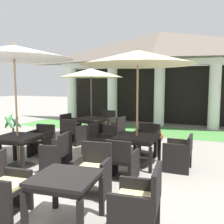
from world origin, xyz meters
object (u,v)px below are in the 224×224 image
patio_chair_mid_left_south (122,161)px  patio_chair_far_back_north (42,141)px  patio_umbrella_near_foreground (91,74)px  patio_chair_near_foreground_north (106,123)px  patio_table_mid_left (137,140)px  patio_umbrella_far_back (14,53)px  patio_chair_near_foreground_south (73,132)px  patio_umbrella_mid_left (138,59)px  patio_chair_near_foreground_east (115,130)px  patio_chair_mid_left_north (148,140)px  patio_table_far_back (18,140)px  patio_table_mid_right (65,183)px  potted_palm_left_edge (13,134)px  patio_chair_far_back_east (57,153)px  patio_chair_near_foreground_west (70,125)px  terracotta_urn (159,136)px  patio_chair_mid_left_west (99,144)px  patio_chair_mid_left_east (179,153)px  patio_chair_mid_right_north (93,171)px  patio_table_near_foreground (91,121)px  patio_chair_mid_right_east (139,205)px  patio_chair_mid_right_west (4,188)px

patio_chair_mid_left_south → patio_chair_far_back_north: 2.71m
patio_umbrella_near_foreground → patio_chair_near_foreground_north: size_ratio=2.78×
patio_table_mid_left → patio_umbrella_far_back: size_ratio=0.34×
patio_chair_near_foreground_south → patio_umbrella_mid_left: 3.51m
patio_chair_near_foreground_east → patio_chair_mid_left_north: 1.73m
patio_chair_mid_left_south → patio_table_far_back: (-2.49, -0.30, 0.26)m
patio_table_mid_right → patio_table_mid_left: bearing=88.3°
patio_umbrella_mid_left → potted_palm_left_edge: bearing=175.0°
patio_chair_near_foreground_south → patio_chair_far_back_east: size_ratio=0.95×
patio_chair_near_foreground_south → patio_chair_near_foreground_west: bearing=134.9°
patio_chair_near_foreground_north → patio_chair_near_foreground_east: 1.41m
patio_chair_near_foreground_south → patio_umbrella_mid_left: bearing=-17.2°
terracotta_urn → patio_chair_mid_left_west: bearing=-107.2°
patio_umbrella_near_foreground → potted_palm_left_edge: patio_umbrella_near_foreground is taller
patio_chair_mid_left_south → patio_chair_mid_left_east: 1.42m
patio_umbrella_mid_left → patio_umbrella_far_back: patio_umbrella_far_back is taller
patio_chair_mid_right_north → patio_chair_mid_left_west: bearing=-73.6°
patio_table_near_foreground → patio_chair_near_foreground_west: bearing=172.3°
patio_table_mid_right → patio_chair_near_foreground_south: bearing=120.9°
patio_table_far_back → patio_chair_near_foreground_south: bearing=91.0°
patio_chair_mid_left_east → patio_chair_far_back_north: patio_chair_far_back_north is taller
patio_table_mid_left → patio_umbrella_mid_left: 1.92m
patio_table_mid_right → potted_palm_left_edge: 5.35m
patio_chair_near_foreground_east → patio_chair_mid_right_north: (1.20, -3.92, 0.03)m
patio_table_near_foreground → patio_chair_mid_right_east: bearing=-56.2°
patio_chair_far_back_north → patio_umbrella_near_foreground: bearing=-102.4°
patio_chair_near_foreground_north → patio_chair_mid_right_west: size_ratio=1.01×
patio_chair_near_foreground_north → patio_chair_near_foreground_south: bearing=90.0°
patio_umbrella_mid_left → patio_table_far_back: (-2.48, -1.30, -1.89)m
patio_chair_mid_left_north → patio_table_far_back: bearing=42.5°
patio_chair_near_foreground_west → patio_umbrella_far_back: patio_umbrella_far_back is taller
patio_umbrella_near_foreground → patio_chair_far_back_east: 3.93m
patio_chair_mid_left_south → patio_umbrella_near_foreground: bearing=126.8°
patio_chair_mid_left_east → terracotta_urn: 3.11m
terracotta_urn → patio_chair_near_foreground_north: bearing=173.6°
patio_chair_far_back_east → potted_palm_left_edge: (-2.84, 1.55, -0.08)m
patio_chair_near_foreground_north → potted_palm_left_edge: 3.44m
patio_umbrella_near_foreground → patio_chair_mid_right_west: 5.66m
patio_umbrella_far_back → patio_table_far_back: bearing=180.0°
patio_chair_near_foreground_west → patio_table_far_back: 3.70m
patio_chair_mid_left_south → patio_chair_mid_right_west: size_ratio=0.93×
patio_chair_mid_left_east → patio_chair_far_back_north: size_ratio=0.97×
patio_table_near_foreground → patio_chair_near_foreground_north: 1.02m
patio_chair_near_foreground_west → patio_chair_mid_left_south: bearing=53.5°
patio_chair_near_foreground_south → patio_chair_far_back_east: patio_chair_far_back_east is taller
patio_table_far_back → patio_chair_far_back_east: size_ratio=1.15×
patio_chair_near_foreground_east → patio_chair_far_back_north: size_ratio=1.03×
patio_chair_far_back_north → terracotta_urn: size_ratio=2.28×
patio_umbrella_mid_left → patio_chair_far_back_east: (-1.47, -1.17, -2.11)m
patio_table_near_foreground → patio_umbrella_near_foreground: bearing=116.6°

